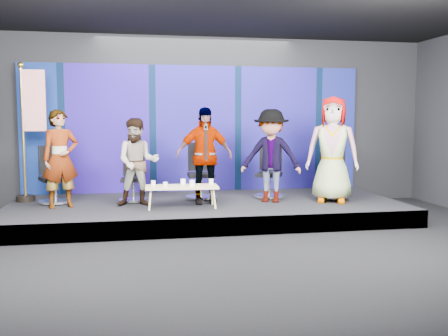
{
  "coord_description": "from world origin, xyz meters",
  "views": [
    {
      "loc": [
        -1.28,
        -6.4,
        1.8
      ],
      "look_at": [
        0.32,
        2.4,
        0.92
      ],
      "focal_mm": 40.0,
      "sensor_mm": 36.0,
      "label": 1
    }
  ],
  "objects": [
    {
      "name": "chair_c",
      "position": [
        -0.05,
        2.88,
        0.65
      ],
      "size": [
        0.61,
        0.61,
        1.06
      ],
      "rotation": [
        0.0,
        0.0,
        -0.02
      ],
      "color": "silver",
      "rests_on": "riser"
    },
    {
      "name": "panelist_c",
      "position": [
        -0.05,
        2.38,
        1.16
      ],
      "size": [
        1.01,
        0.44,
        1.71
      ],
      "primitive_type": "imported",
      "rotation": [
        0.0,
        0.0,
        -0.02
      ],
      "color": "black",
      "rests_on": "riser"
    },
    {
      "name": "chair_e",
      "position": [
        2.45,
        2.58,
        0.69
      ],
      "size": [
        0.88,
        0.88,
        1.18
      ],
      "rotation": [
        0.0,
        0.0,
        -0.42
      ],
      "color": "silver",
      "rests_on": "riser"
    },
    {
      "name": "mug_d",
      "position": [
        -0.32,
        1.89,
        0.73
      ],
      "size": [
        0.09,
        0.09,
        0.1
      ],
      "primitive_type": "cylinder",
      "color": "silver",
      "rests_on": "coffee_table"
    },
    {
      "name": "panelist_b",
      "position": [
        -1.22,
        2.3,
        1.06
      ],
      "size": [
        0.78,
        0.62,
        1.52
      ],
      "primitive_type": "imported",
      "rotation": [
        0.0,
        0.0,
        -0.07
      ],
      "color": "black",
      "rests_on": "riser"
    },
    {
      "name": "chair_d",
      "position": [
        1.27,
        2.79,
        0.64
      ],
      "size": [
        0.77,
        0.77,
        1.04
      ],
      "rotation": [
        0.0,
        0.0,
        -0.41
      ],
      "color": "silver",
      "rests_on": "riser"
    },
    {
      "name": "riser",
      "position": [
        0.0,
        2.5,
        0.15
      ],
      "size": [
        7.0,
        3.0,
        0.3
      ],
      "primitive_type": "cube",
      "color": "black",
      "rests_on": "ground"
    },
    {
      "name": "backdrop",
      "position": [
        0.0,
        3.95,
        1.6
      ],
      "size": [
        7.0,
        0.08,
        2.6
      ],
      "primitive_type": "cube",
      "color": "navy",
      "rests_on": "riser"
    },
    {
      "name": "mug_b",
      "position": [
        -0.77,
        1.86,
        0.72
      ],
      "size": [
        0.07,
        0.07,
        0.09
      ],
      "primitive_type": "cylinder",
      "color": "silver",
      "rests_on": "coffee_table"
    },
    {
      "name": "panelist_d",
      "position": [
        1.16,
        2.3,
        1.14
      ],
      "size": [
        1.25,
        1.01,
        1.68
      ],
      "primitive_type": "imported",
      "rotation": [
        0.0,
        0.0,
        -0.41
      ],
      "color": "black",
      "rests_on": "riser"
    },
    {
      "name": "room_walls",
      "position": [
        0.0,
        0.0,
        2.43
      ],
      "size": [
        10.02,
        8.02,
        3.51
      ],
      "color": "black",
      "rests_on": "ground"
    },
    {
      "name": "panelist_e",
      "position": [
        2.26,
        2.1,
        1.26
      ],
      "size": [
        1.1,
        0.93,
        1.91
      ],
      "primitive_type": "imported",
      "rotation": [
        0.0,
        0.0,
        -0.42
      ],
      "color": "black",
      "rests_on": "riser"
    },
    {
      "name": "chair_a",
      "position": [
        -2.7,
        2.84,
        0.64
      ],
      "size": [
        0.75,
        0.75,
        1.03
      ],
      "rotation": [
        0.0,
        0.0,
        0.39
      ],
      "color": "silver",
      "rests_on": "riser"
    },
    {
      "name": "panelist_a",
      "position": [
        -2.51,
        2.37,
        1.13
      ],
      "size": [
        0.71,
        0.6,
        1.66
      ],
      "primitive_type": "imported",
      "rotation": [
        0.0,
        0.0,
        0.39
      ],
      "color": "black",
      "rests_on": "riser"
    },
    {
      "name": "coffee_table",
      "position": [
        -0.49,
        1.98,
        0.64
      ],
      "size": [
        1.24,
        0.56,
        0.37
      ],
      "rotation": [
        0.0,
        0.0,
        -0.04
      ],
      "color": "tan",
      "rests_on": "riser"
    },
    {
      "name": "flag_stand",
      "position": [
        -3.12,
        3.15,
        1.64
      ],
      "size": [
        0.58,
        0.34,
        2.52
      ],
      "rotation": [
        0.0,
        0.0,
        0.06
      ],
      "color": "black",
      "rests_on": "riser"
    },
    {
      "name": "chair_b",
      "position": [
        -1.3,
        2.8,
        0.61
      ],
      "size": [
        0.56,
        0.56,
        0.94
      ],
      "rotation": [
        0.0,
        0.0,
        -0.07
      ],
      "color": "silver",
      "rests_on": "riser"
    },
    {
      "name": "ground",
      "position": [
        0.0,
        0.0,
        0.0
      ],
      "size": [
        10.0,
        10.0,
        0.0
      ],
      "primitive_type": "plane",
      "color": "black",
      "rests_on": "ground"
    },
    {
      "name": "mug_a",
      "position": [
        -0.97,
        2.06,
        0.72
      ],
      "size": [
        0.08,
        0.08,
        0.09
      ],
      "primitive_type": "cylinder",
      "color": "silver",
      "rests_on": "coffee_table"
    },
    {
      "name": "mug_e",
      "position": [
        0.03,
        2.06,
        0.72
      ],
      "size": [
        0.08,
        0.08,
        0.1
      ],
      "primitive_type": "cylinder",
      "color": "silver",
      "rests_on": "coffee_table"
    },
    {
      "name": "mug_c",
      "position": [
        -0.46,
        2.08,
        0.73
      ],
      "size": [
        0.09,
        0.09,
        0.1
      ],
      "primitive_type": "cylinder",
      "color": "silver",
      "rests_on": "coffee_table"
    }
  ]
}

